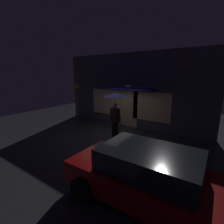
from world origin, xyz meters
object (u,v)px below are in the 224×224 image
at_px(parked_car, 148,177).
at_px(street_sign_post, 77,100).
at_px(person_with_umbrella, 115,104).
at_px(sidewalk_bollard, 117,123).

xyz_separation_m(parked_car, street_sign_post, (-6.48, 4.00, 0.75)).
bearing_deg(person_with_umbrella, parked_car, 150.73).
xyz_separation_m(person_with_umbrella, street_sign_post, (-3.50, 0.90, -0.22)).
bearing_deg(sidewalk_bollard, street_sign_post, -170.05).
relative_size(person_with_umbrella, street_sign_post, 0.86).
relative_size(parked_car, sidewalk_bollard, 6.35).
xyz_separation_m(person_with_umbrella, sidewalk_bollard, (-0.75, 1.39, -1.37)).
bearing_deg(street_sign_post, sidewalk_bollard, 9.95).
bearing_deg(person_with_umbrella, street_sign_post, 2.35).
xyz_separation_m(person_with_umbrella, parked_car, (2.98, -3.10, -0.97)).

